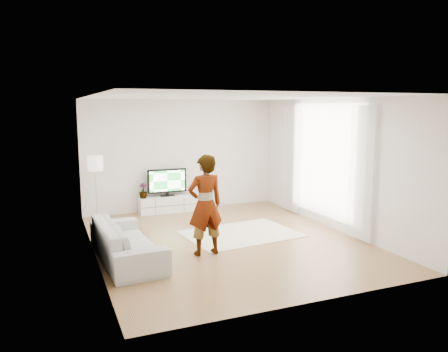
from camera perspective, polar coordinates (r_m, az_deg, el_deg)
name	(u,v)px	position (r m, az deg, el deg)	size (l,w,h in m)	color
floor	(226,241)	(8.73, 0.33, -8.43)	(6.00, 6.00, 0.00)	#A87F4C
ceiling	(227,97)	(8.33, 0.34, 10.28)	(6.00, 6.00, 0.00)	white
wall_left	(92,178)	(7.82, -16.84, -0.31)	(0.02, 6.00, 2.80)	silver
wall_right	(334,164)	(9.65, 14.18, 1.49)	(0.02, 6.00, 2.80)	silver
wall_back	(182,155)	(11.23, -5.56, 2.73)	(5.00, 0.02, 2.80)	silver
wall_front	(315,201)	(5.81, 11.80, -3.23)	(5.00, 0.02, 2.80)	silver
window	(325,161)	(9.87, 13.07, 1.99)	(0.01, 2.60, 2.50)	white
curtain_near	(361,173)	(8.82, 17.49, 0.34)	(0.04, 0.70, 2.60)	white
curtain_far	(291,159)	(10.92, 8.78, 2.23)	(0.04, 0.70, 2.60)	white
media_console	(168,204)	(11.08, -7.35, -3.66)	(1.45, 0.41, 0.41)	white
television	(167,181)	(10.99, -7.44, -0.70)	(0.99, 0.19, 0.69)	black
game_console	(192,190)	(11.19, -4.24, -1.89)	(0.06, 0.15, 0.20)	white
potted_plant	(143,191)	(10.86, -10.52, -1.90)	(0.21, 0.21, 0.37)	#3F7238
rug	(241,234)	(9.17, 2.22, -7.53)	(2.26, 1.63, 0.01)	#F1E4CD
player	(205,205)	(7.71, -2.47, -3.80)	(0.65, 0.43, 1.79)	#334772
sofa	(127,241)	(7.77, -12.61, -8.30)	(2.26, 0.88, 0.66)	#B4B3AF
floor_lamp	(95,166)	(10.24, -16.46, 1.23)	(0.34, 0.34, 1.53)	silver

